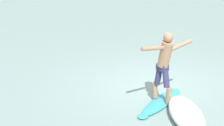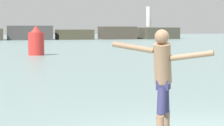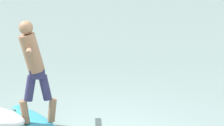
{
  "view_description": "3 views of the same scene",
  "coord_description": "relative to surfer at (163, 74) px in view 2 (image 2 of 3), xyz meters",
  "views": [
    {
      "loc": [
        -13.03,
        -2.76,
        5.41
      ],
      "look_at": [
        -0.52,
        1.06,
        0.73
      ],
      "focal_mm": 85.0,
      "sensor_mm": 36.0,
      "label": 1
    },
    {
      "loc": [
        -4.27,
        -8.51,
        1.94
      ],
      "look_at": [
        -1.58,
        0.83,
        1.25
      ],
      "focal_mm": 85.0,
      "sensor_mm": 36.0,
      "label": 2
    },
    {
      "loc": [
        6.14,
        -5.39,
        3.4
      ],
      "look_at": [
        -0.88,
        1.19,
        0.89
      ],
      "focal_mm": 85.0,
      "sensor_mm": 36.0,
      "label": 3
    }
  ],
  "objects": [
    {
      "name": "channel_marker_buoy",
      "position": [
        1.56,
        26.1,
        -0.28
      ],
      "size": [
        1.03,
        1.03,
        1.91
      ],
      "color": "red",
      "rests_on": "ground"
    },
    {
      "name": "surfer",
      "position": [
        0.0,
        0.0,
        0.0
      ],
      "size": [
        1.45,
        1.0,
        1.8
      ],
      "color": "#956F51",
      "rests_on": "surfboard"
    },
    {
      "name": "rock_jetty_breakwater",
      "position": [
        4.51,
        62.45,
        -0.29
      ],
      "size": [
        41.95,
        4.9,
        4.54
      ],
      "color": "#44403D",
      "rests_on": "ground"
    }
  ]
}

